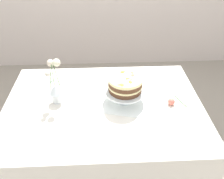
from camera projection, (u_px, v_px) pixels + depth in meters
The scene contains 7 objects.
ground_plane at pixel (105, 167), 2.10m from camera, with size 12.00×12.00×0.00m, color #9E9384.
dining_table at pixel (104, 115), 1.70m from camera, with size 1.40×1.00×0.74m.
linen_napkin at pixel (125, 101), 1.69m from camera, with size 0.32×0.32×0.00m, color white.
cake_stand at pixel (125, 92), 1.64m from camera, with size 0.29×0.29×0.10m.
layer_cake at pixel (125, 84), 1.60m from camera, with size 0.24×0.24×0.11m.
flower_vase at pixel (55, 86), 1.60m from camera, with size 0.11×0.11×0.35m.
fallen_rose at pixel (172, 102), 1.65m from camera, with size 0.13×0.14×0.05m.
Camera 1 is at (-0.00, -1.28, 1.81)m, focal length 37.62 mm.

